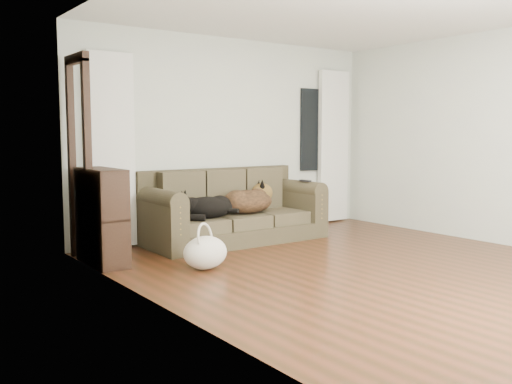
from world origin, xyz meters
TOP-DOWN VIEW (x-y plane):
  - floor at (0.00, 0.00)m, footprint 5.00×5.00m
  - ceiling at (0.00, 0.00)m, footprint 5.00×5.00m
  - wall_back at (0.00, 2.50)m, footprint 4.50×0.04m
  - wall_left at (-2.25, 0.00)m, footprint 0.04×5.00m
  - wall_right at (2.25, 0.00)m, footprint 0.04×5.00m
  - curtain_left at (-1.70, 2.42)m, footprint 0.55×0.08m
  - curtain_right at (1.80, 2.42)m, footprint 0.55×0.08m
  - window_pane at (1.45, 2.47)m, footprint 0.50×0.03m
  - door_casing at (-2.20, 2.05)m, footprint 0.07×0.60m
  - sofa at (-0.28, 1.98)m, footprint 2.28×0.98m
  - dog_black_lab at (-0.78, 1.89)m, footprint 0.74×0.64m
  - dog_shepherd at (-0.09, 1.96)m, footprint 0.77×0.57m
  - tv_remote at (0.70, 1.78)m, footprint 0.06×0.16m
  - tote_bag at (-1.34, 0.93)m, footprint 0.53×0.45m
  - bookshelf at (-2.09, 1.75)m, footprint 0.31×0.80m

SIDE VIEW (x-z plane):
  - floor at x=0.00m, z-range 0.00..0.00m
  - tote_bag at x=-1.34m, z-range -0.01..0.33m
  - sofa at x=-0.28m, z-range -0.02..0.92m
  - dog_black_lab at x=-0.78m, z-range 0.35..0.61m
  - dog_shepherd at x=-0.09m, z-range 0.33..0.65m
  - bookshelf at x=-2.09m, z-range 0.00..1.00m
  - tv_remote at x=0.70m, z-range 0.72..0.74m
  - door_casing at x=-2.20m, z-range 0.00..2.10m
  - curtain_left at x=-1.70m, z-range 0.02..2.27m
  - curtain_right at x=1.80m, z-range 0.02..2.27m
  - wall_back at x=0.00m, z-range 0.00..2.60m
  - wall_left at x=-2.25m, z-range 0.00..2.60m
  - wall_right at x=2.25m, z-range 0.00..2.60m
  - window_pane at x=1.45m, z-range 0.80..2.00m
  - ceiling at x=0.00m, z-range 2.60..2.60m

